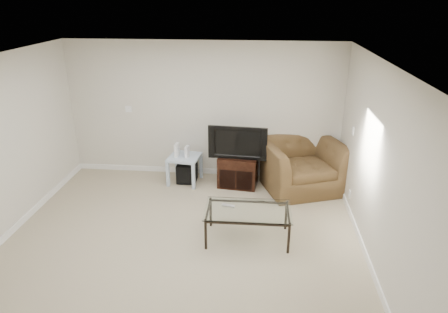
# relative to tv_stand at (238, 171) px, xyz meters

# --- Properties ---
(floor) EXTENTS (5.00, 5.00, 0.00)m
(floor) POSITION_rel_tv_stand_xyz_m (-0.67, -2.05, -0.28)
(floor) COLOR tan
(floor) RESTS_ON ground
(ceiling) EXTENTS (5.00, 5.00, 0.00)m
(ceiling) POSITION_rel_tv_stand_xyz_m (-0.67, -2.05, 2.22)
(ceiling) COLOR white
(ceiling) RESTS_ON ground
(wall_back) EXTENTS (5.00, 0.02, 2.50)m
(wall_back) POSITION_rel_tv_stand_xyz_m (-0.67, 0.45, 0.97)
(wall_back) COLOR silver
(wall_back) RESTS_ON ground
(wall_right) EXTENTS (0.02, 5.00, 2.50)m
(wall_right) POSITION_rel_tv_stand_xyz_m (1.83, -2.05, 0.97)
(wall_right) COLOR silver
(wall_right) RESTS_ON ground
(plate_back) EXTENTS (0.12, 0.02, 0.12)m
(plate_back) POSITION_rel_tv_stand_xyz_m (-2.07, 0.44, 0.97)
(plate_back) COLOR white
(plate_back) RESTS_ON wall_back
(plate_right_switch) EXTENTS (0.02, 0.09, 0.13)m
(plate_right_switch) POSITION_rel_tv_stand_xyz_m (1.81, -0.45, 0.97)
(plate_right_switch) COLOR white
(plate_right_switch) RESTS_ON wall_right
(plate_right_outlet) EXTENTS (0.02, 0.08, 0.12)m
(plate_right_outlet) POSITION_rel_tv_stand_xyz_m (1.81, -0.75, 0.02)
(plate_right_outlet) COLOR white
(plate_right_outlet) RESTS_ON wall_right
(tv_stand) EXTENTS (0.73, 0.55, 0.57)m
(tv_stand) POSITION_rel_tv_stand_xyz_m (0.00, 0.00, 0.00)
(tv_stand) COLOR black
(tv_stand) RESTS_ON floor
(dvd_player) EXTENTS (0.44, 0.33, 0.06)m
(dvd_player) POSITION_rel_tv_stand_xyz_m (-0.00, -0.04, 0.19)
(dvd_player) COLOR black
(dvd_player) RESTS_ON tv_stand
(television) EXTENTS (0.96, 0.26, 0.59)m
(television) POSITION_rel_tv_stand_xyz_m (-0.00, -0.03, 0.58)
(television) COLOR black
(television) RESTS_ON tv_stand
(side_table) EXTENTS (0.60, 0.60, 0.51)m
(side_table) POSITION_rel_tv_stand_xyz_m (-0.98, 0.04, -0.03)
(side_table) COLOR silver
(side_table) RESTS_ON floor
(subwoofer) EXTENTS (0.34, 0.34, 0.34)m
(subwoofer) POSITION_rel_tv_stand_xyz_m (-0.95, 0.05, -0.10)
(subwoofer) COLOR black
(subwoofer) RESTS_ON floor
(game_console) EXTENTS (0.07, 0.17, 0.23)m
(game_console) POSITION_rel_tv_stand_xyz_m (-1.11, 0.03, 0.35)
(game_console) COLOR white
(game_console) RESTS_ON side_table
(game_case) EXTENTS (0.07, 0.15, 0.20)m
(game_case) POSITION_rel_tv_stand_xyz_m (-0.92, 0.01, 0.33)
(game_case) COLOR silver
(game_case) RESTS_ON side_table
(recliner) EXTENTS (1.54, 1.25, 1.16)m
(recliner) POSITION_rel_tv_stand_xyz_m (1.11, 0.00, 0.30)
(recliner) COLOR #4B3922
(recliner) RESTS_ON floor
(coffee_table) EXTENTS (1.20, 0.69, 0.47)m
(coffee_table) POSITION_rel_tv_stand_xyz_m (0.24, -1.70, -0.05)
(coffee_table) COLOR black
(coffee_table) RESTS_ON floor
(remote) EXTENTS (0.19, 0.09, 0.02)m
(remote) POSITION_rel_tv_stand_xyz_m (-0.04, -1.63, 0.20)
(remote) COLOR #B2B2B7
(remote) RESTS_ON coffee_table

